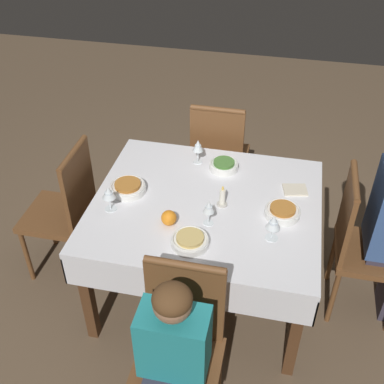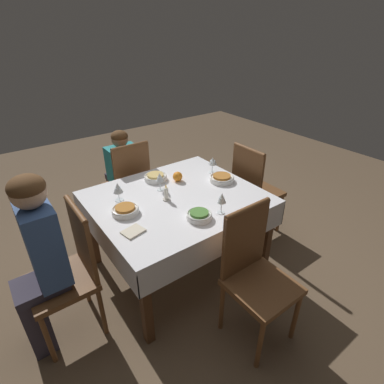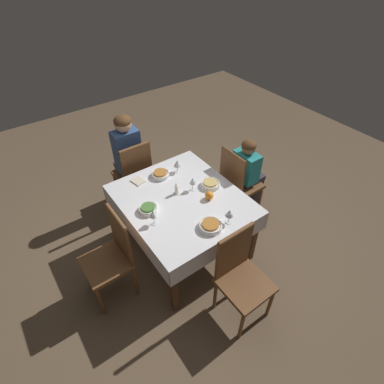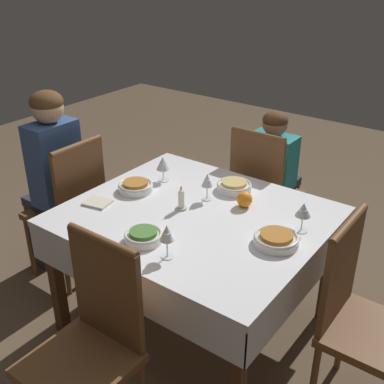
{
  "view_description": "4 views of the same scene",
  "coord_description": "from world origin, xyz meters",
  "views": [
    {
      "loc": [
        0.37,
        -2.08,
        2.46
      ],
      "look_at": [
        -0.09,
        0.02,
        0.77
      ],
      "focal_mm": 45.0,
      "sensor_mm": 36.0,
      "label": 1
    },
    {
      "loc": [
        1.12,
        1.72,
        1.91
      ],
      "look_at": [
        -0.09,
        0.08,
        0.77
      ],
      "focal_mm": 28.0,
      "sensor_mm": 36.0,
      "label": 2
    },
    {
      "loc": [
        -1.82,
        1.19,
        2.74
      ],
      "look_at": [
        -0.04,
        -0.1,
        0.79
      ],
      "focal_mm": 28.0,
      "sensor_mm": 36.0,
      "label": 3
    },
    {
      "loc": [
        -1.27,
        1.75,
        1.94
      ],
      "look_at": [
        0.01,
        0.01,
        0.85
      ],
      "focal_mm": 45.0,
      "sensor_mm": 36.0,
      "label": 4
    }
  ],
  "objects": [
    {
      "name": "chair_north",
      "position": [
        -0.06,
        0.81,
        0.53
      ],
      "size": [
        0.4,
        0.4,
        0.96
      ],
      "rotation": [
        0.0,
        0.0,
        3.14
      ],
      "color": "brown",
      "rests_on": "ground_plane"
    },
    {
      "name": "wine_glass_north",
      "position": [
        -0.13,
        0.39,
        0.84
      ],
      "size": [
        0.07,
        0.07,
        0.16
      ],
      "color": "white",
      "rests_on": "dining_table"
    },
    {
      "name": "chair_west",
      "position": [
        -0.89,
        0.01,
        0.53
      ],
      "size": [
        0.4,
        0.4,
        0.96
      ],
      "rotation": [
        0.0,
        0.0,
        -1.57
      ],
      "color": "brown",
      "rests_on": "ground_plane"
    },
    {
      "name": "orange_fruit",
      "position": [
        -0.16,
        -0.22,
        0.77
      ],
      "size": [
        0.08,
        0.08,
        0.08
      ],
      "primitive_type": "sphere",
      "color": "orange",
      "rests_on": "dining_table"
    },
    {
      "name": "candle_centerpiece",
      "position": [
        0.09,
        -0.0,
        0.77
      ],
      "size": [
        0.06,
        0.06,
        0.13
      ],
      "color": "beige",
      "rests_on": "dining_table"
    },
    {
      "name": "bowl_west",
      "position": [
        -0.47,
        0.01,
        0.75
      ],
      "size": [
        0.21,
        0.21,
        0.06
      ],
      "color": "white",
      "rests_on": "dining_table"
    },
    {
      "name": "wine_glass_south",
      "position": [
        0.05,
        -0.17,
        0.84
      ],
      "size": [
        0.06,
        0.06,
        0.15
      ],
      "color": "white",
      "rests_on": "dining_table"
    },
    {
      "name": "chair_east",
      "position": [
        0.89,
        0.08,
        0.53
      ],
      "size": [
        0.4,
        0.4,
        0.96
      ],
      "rotation": [
        0.0,
        0.0,
        1.57
      ],
      "color": "brown",
      "rests_on": "ground_plane"
    },
    {
      "name": "napkin_red_folded",
      "position": [
        0.49,
        0.22,
        0.73
      ],
      "size": [
        0.16,
        0.13,
        0.01
      ],
      "rotation": [
        0.0,
        0.0,
        0.21
      ],
      "color": "beige",
      "rests_on": "dining_table"
    },
    {
      "name": "person_adult_denim",
      "position": [
        1.05,
        0.08,
        0.7
      ],
      "size": [
        0.34,
        0.3,
        1.23
      ],
      "rotation": [
        0.0,
        0.0,
        1.57
      ],
      "color": "#383342",
      "rests_on": "ground_plane"
    },
    {
      "name": "bowl_east",
      "position": [
        0.43,
        -0.02,
        0.75
      ],
      "size": [
        0.2,
        0.2,
        0.06
      ],
      "color": "white",
      "rests_on": "dining_table"
    },
    {
      "name": "chair_south",
      "position": [
        0.04,
        -0.81,
        0.53
      ],
      "size": [
        0.4,
        0.4,
        0.96
      ],
      "color": "brown",
      "rests_on": "ground_plane"
    },
    {
      "name": "wine_glass_east",
      "position": [
        0.39,
        -0.21,
        0.83
      ],
      "size": [
        0.08,
        0.08,
        0.15
      ],
      "color": "white",
      "rests_on": "dining_table"
    },
    {
      "name": "bowl_south",
      "position": [
        -0.02,
        -0.35,
        0.75
      ],
      "size": [
        0.2,
        0.2,
        0.06
      ],
      "color": "white",
      "rests_on": "dining_table"
    },
    {
      "name": "bowl_north",
      "position": [
        0.04,
        0.35,
        0.75
      ],
      "size": [
        0.18,
        0.18,
        0.06
      ],
      "color": "white",
      "rests_on": "dining_table"
    },
    {
      "name": "person_child_teal",
      "position": [
        0.04,
        -0.98,
        0.57
      ],
      "size": [
        0.3,
        0.33,
        1.04
      ],
      "color": "#383342",
      "rests_on": "ground_plane"
    },
    {
      "name": "ground_plane",
      "position": [
        0.0,
        0.0,
        0.0
      ],
      "size": [
        8.0,
        8.0,
        0.0
      ],
      "primitive_type": "plane",
      "color": "brown"
    },
    {
      "name": "dining_table",
      "position": [
        0.0,
        0.0,
        0.64
      ],
      "size": [
        1.29,
        1.12,
        0.73
      ],
      "color": "silver",
      "rests_on": "ground_plane"
    },
    {
      "name": "wine_glass_west",
      "position": [
        -0.51,
        -0.17,
        0.84
      ],
      "size": [
        0.08,
        0.08,
        0.15
      ],
      "color": "white",
      "rests_on": "dining_table"
    }
  ]
}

